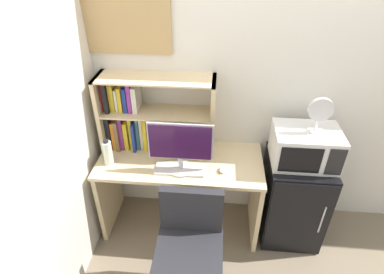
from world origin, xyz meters
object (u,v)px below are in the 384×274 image
hutch_bookshelf (138,114)px  monitor (180,145)px  microwave (305,147)px  keyboard (180,169)px  desk_fan (320,113)px  mini_fridge (293,198)px  computer_mouse (222,169)px  wall_corkboard (121,24)px  water_bottle (108,152)px  desk_chair (189,257)px

hutch_bookshelf → monitor: (0.38, -0.29, -0.08)m
microwave → keyboard: bearing=-171.4°
keyboard → desk_fan: desk_fan is taller
mini_fridge → microwave: size_ratio=1.63×
monitor → computer_mouse: bearing=1.1°
monitor → microwave: monitor is taller
monitor → desk_fan: desk_fan is taller
computer_mouse → microwave: 0.66m
desk_fan → wall_corkboard: size_ratio=0.37×
monitor → water_bottle: (-0.58, 0.03, -0.13)m
water_bottle → desk_fan: bearing=3.6°
hutch_bookshelf → monitor: 0.49m
water_bottle → microwave: (1.53, 0.10, 0.08)m
hutch_bookshelf → desk_fan: hutch_bookshelf is taller
water_bottle → mini_fridge: 1.60m
keyboard → mini_fridge: bearing=8.4°
monitor → mini_fridge: bearing=7.9°
keyboard → desk_chair: size_ratio=0.43×
computer_mouse → water_bottle: 0.91m
keyboard → microwave: (0.96, 0.14, 0.18)m
monitor → water_bottle: 0.60m
keyboard → computer_mouse: computer_mouse is taller
computer_mouse → desk_fan: 0.83m
computer_mouse → wall_corkboard: 1.33m
monitor → desk_fan: bearing=7.4°
keyboard → wall_corkboard: size_ratio=0.52×
water_bottle → wall_corkboard: wall_corkboard is taller
water_bottle → desk_chair: (0.70, -0.56, -0.46)m
mini_fridge → keyboard: bearing=-171.6°
hutch_bookshelf → microwave: size_ratio=1.88×
keyboard → desk_chair: (0.13, -0.52, -0.37)m
microwave → desk_fan: size_ratio=1.77×
hutch_bookshelf → mini_fridge: 1.50m
mini_fridge → microwave: (0.00, 0.00, 0.54)m
hutch_bookshelf → mini_fridge: hutch_bookshelf is taller
water_bottle → microwave: bearing=3.9°
monitor → water_bottle: bearing=177.1°
microwave → wall_corkboard: wall_corkboard is taller
water_bottle → microwave: microwave is taller
hutch_bookshelf → keyboard: (0.37, -0.30, -0.31)m
monitor → mini_fridge: monitor is taller
desk_fan → microwave: bearing=172.2°
wall_corkboard → computer_mouse: bearing=-26.8°
mini_fridge → desk_chair: bearing=-141.5°
keyboard → monitor: bearing=49.4°
hutch_bookshelf → wall_corkboard: size_ratio=1.25×
microwave → water_bottle: bearing=-176.1°
microwave → desk_chair: 1.19m
computer_mouse → monitor: bearing=-178.9°
wall_corkboard → desk_fan: bearing=-10.8°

